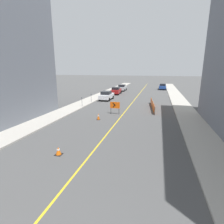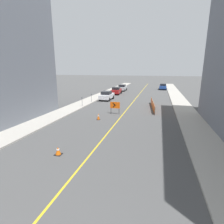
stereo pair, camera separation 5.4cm
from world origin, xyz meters
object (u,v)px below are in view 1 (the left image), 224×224
(parked_car_curb_near, at_px, (106,95))
(parked_car_opposite_side, at_px, (163,86))
(parked_car_curb_mid, at_px, (116,91))
(arrow_barricade_primary, at_px, (115,106))
(parking_meter_far_curb, at_px, (91,96))
(parking_meter_near_curb, at_px, (82,100))
(traffic_cone_third, at_px, (98,117))
(parked_car_curb_far, at_px, (122,88))
(traffic_cone_second, at_px, (58,151))

(parked_car_curb_near, bearing_deg, parked_car_opposite_side, 62.79)
(parked_car_curb_near, height_order, parked_car_curb_mid, same)
(arrow_barricade_primary, relative_size, parking_meter_far_curb, 1.08)
(arrow_barricade_primary, xyz_separation_m, parking_meter_near_curb, (-5.66, 2.77, 0.04))
(traffic_cone_third, xyz_separation_m, parking_meter_near_curb, (-4.47, 5.62, 0.76))
(parked_car_curb_mid, relative_size, parking_meter_far_curb, 3.11)
(parked_car_curb_far, distance_m, parking_meter_near_curb, 20.85)
(arrow_barricade_primary, bearing_deg, parking_meter_far_curb, 130.53)
(parking_meter_near_curb, bearing_deg, parking_meter_far_curb, 90.00)
(arrow_barricade_primary, xyz_separation_m, parking_meter_far_curb, (-5.66, 6.50, 0.04))
(arrow_barricade_primary, height_order, parked_car_curb_mid, parked_car_curb_mid)
(traffic_cone_second, relative_size, parked_car_curb_far, 0.13)
(traffic_cone_third, bearing_deg, parked_car_curb_far, 95.98)
(traffic_cone_second, bearing_deg, parked_car_curb_far, 94.79)
(traffic_cone_third, xyz_separation_m, arrow_barricade_primary, (1.18, 2.85, 0.72))
(parked_car_opposite_side, bearing_deg, parked_car_curb_mid, -128.83)
(parked_car_opposite_side, xyz_separation_m, parking_meter_near_curb, (-11.84, -26.58, 0.32))
(traffic_cone_second, xyz_separation_m, parked_car_curb_mid, (-2.95, 28.47, 0.53))
(traffic_cone_second, height_order, parking_meter_far_curb, parking_meter_far_curb)
(traffic_cone_second, relative_size, parked_car_curb_near, 0.13)
(parked_car_curb_far, xyz_separation_m, parking_meter_near_curb, (-1.71, -20.78, 0.32))
(parked_car_curb_far, xyz_separation_m, parked_car_opposite_side, (10.13, 5.80, 0.00))
(parked_car_curb_near, height_order, parking_meter_near_curb, parked_car_curb_near)
(parked_car_curb_near, relative_size, parking_meter_near_curb, 3.07)
(parked_car_curb_mid, distance_m, parking_meter_near_curb, 14.56)
(parking_meter_near_curb, height_order, parking_meter_far_curb, parking_meter_far_curb)
(parking_meter_far_curb, bearing_deg, traffic_cone_third, -64.42)
(parked_car_curb_far, relative_size, parking_meter_far_curb, 3.07)
(parking_meter_far_curb, bearing_deg, parked_car_curb_far, 84.27)
(parked_car_curb_mid, distance_m, parked_car_curb_far, 6.32)
(arrow_barricade_primary, distance_m, parking_meter_far_curb, 8.61)
(traffic_cone_second, xyz_separation_m, parked_car_curb_far, (-2.91, 34.79, 0.53))
(traffic_cone_second, xyz_separation_m, arrow_barricade_primary, (1.03, 11.25, 0.80))
(parked_car_curb_mid, xyz_separation_m, parked_car_opposite_side, (10.16, 12.12, 0.00))
(parked_car_curb_far, bearing_deg, traffic_cone_third, -84.74)
(parking_meter_near_curb, bearing_deg, parked_car_curb_near, 75.94)
(parked_car_curb_near, bearing_deg, parked_car_curb_far, 89.96)
(parked_car_curb_near, relative_size, parked_car_curb_far, 1.00)
(parked_car_curb_near, height_order, parked_car_curb_far, same)
(parked_car_curb_mid, xyz_separation_m, parking_meter_far_curb, (-1.68, -10.73, 0.32))
(arrow_barricade_primary, height_order, parked_car_curb_far, parked_car_curb_far)
(parked_car_curb_far, xyz_separation_m, parking_meter_far_curb, (-1.71, -17.05, 0.32))
(parking_meter_near_curb, bearing_deg, parked_car_curb_mid, 83.39)
(parked_car_opposite_side, bearing_deg, parked_car_curb_far, -149.06)
(parked_car_opposite_side, distance_m, parking_meter_far_curb, 25.73)
(arrow_barricade_primary, height_order, parked_car_opposite_side, parked_car_opposite_side)
(arrow_barricade_primary, xyz_separation_m, parked_car_opposite_side, (6.18, 29.34, -0.28))
(parked_car_curb_near, bearing_deg, parking_meter_near_curb, -104.10)
(parked_car_curb_mid, xyz_separation_m, parking_meter_near_curb, (-1.68, -14.46, 0.32))
(parked_car_curb_mid, bearing_deg, traffic_cone_second, -86.97)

